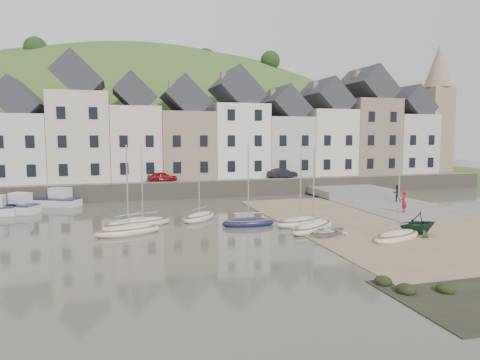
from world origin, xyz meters
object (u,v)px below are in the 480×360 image
object	(u,v)px
sailboat_0	(143,222)
rowboat_green	(417,223)
person_red	(404,201)
car_left	(163,177)
car_right	(283,173)
rowboat_white	(327,231)
person_dark	(397,193)

from	to	relation	value
sailboat_0	rowboat_green	world-z (taller)	sailboat_0
person_red	car_left	xyz separation A→B (m)	(-19.01, 16.75, 1.08)
person_red	sailboat_0	bearing A→B (deg)	-42.00
sailboat_0	car_right	distance (m)	23.62
rowboat_white	car_left	xyz separation A→B (m)	(-8.65, 22.69, 1.79)
person_dark	car_left	world-z (taller)	car_left
sailboat_0	car_left	bearing A→B (deg)	78.95
car_right	car_left	bearing A→B (deg)	83.08
sailboat_0	person_red	distance (m)	22.14
rowboat_white	person_dark	world-z (taller)	person_dark
sailboat_0	car_left	world-z (taller)	sailboat_0
rowboat_white	person_red	size ratio (longest dim) A/B	1.55
person_red	car_left	world-z (taller)	car_left
rowboat_white	car_right	world-z (taller)	car_right
person_red	rowboat_green	bearing A→B (deg)	19.93
rowboat_green	person_dark	bearing A→B (deg)	147.42
rowboat_white	car_left	distance (m)	24.35
car_right	person_dark	bearing A→B (deg)	-151.88
rowboat_white	rowboat_green	distance (m)	6.26
sailboat_0	rowboat_green	bearing A→B (deg)	-24.56
sailboat_0	car_right	xyz separation A→B (m)	(17.39, 15.88, 1.93)
person_dark	rowboat_green	bearing A→B (deg)	74.58
rowboat_green	person_red	xyz separation A→B (m)	(4.26, 7.29, 0.24)
sailboat_0	car_left	size ratio (longest dim) A/B	1.94
person_red	person_dark	xyz separation A→B (m)	(3.20, 5.46, -0.12)
person_dark	car_right	bearing A→B (deg)	-40.03
rowboat_white	person_red	distance (m)	11.96
rowboat_green	rowboat_white	bearing A→B (deg)	-104.62
sailboat_0	person_red	bearing A→B (deg)	-2.26
car_left	car_right	size ratio (longest dim) A/B	0.91
person_red	car_left	bearing A→B (deg)	-81.12
car_left	car_right	distance (m)	14.29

